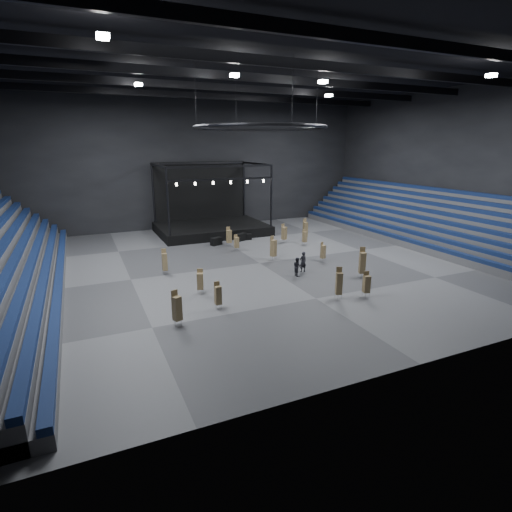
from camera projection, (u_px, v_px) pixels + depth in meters
name	position (u px, v px, depth m)	size (l,w,h in m)	color
floor	(260.00, 263.00, 40.07)	(50.00, 50.00, 0.00)	#515154
ceiling	(260.00, 68.00, 35.22)	(50.00, 42.00, 0.20)	black
wall_back	(198.00, 163.00, 56.11)	(50.00, 0.20, 18.00)	black
wall_front	(441.00, 198.00, 19.18)	(50.00, 0.20, 18.00)	black
wall_right	(451.00, 166.00, 47.46)	(0.20, 42.00, 18.00)	black
bleachers_right	(431.00, 228.00, 48.61)	(7.20, 40.00, 6.40)	#515153
stage	(210.00, 222.00, 53.96)	(14.00, 10.00, 9.20)	black
truss_ring	(260.00, 127.00, 36.57)	(12.30, 12.30, 5.15)	black
roof_girders	(260.00, 78.00, 35.44)	(49.00, 30.35, 0.70)	black
floodlights	(281.00, 79.00, 32.08)	(28.60, 16.60, 0.25)	white
flight_case_left	(216.00, 241.00, 47.19)	(1.35, 0.67, 0.90)	black
flight_case_mid	(241.00, 237.00, 49.35)	(1.36, 0.68, 0.91)	black
flight_case_right	(247.00, 237.00, 49.82)	(1.12, 0.56, 0.74)	black
chair_stack_0	(305.00, 237.00, 47.05)	(0.49, 0.49, 1.88)	silver
chair_stack_1	(218.00, 295.00, 28.63)	(0.46, 0.46, 2.06)	silver
chair_stack_2	(237.00, 242.00, 44.48)	(0.51, 0.51, 1.83)	silver
chair_stack_3	(323.00, 251.00, 40.38)	(0.54, 0.54, 2.02)	silver
chair_stack_4	(200.00, 281.00, 31.55)	(0.62, 0.62, 2.04)	silver
chair_stack_5	(229.00, 236.00, 46.46)	(0.55, 0.55, 2.28)	silver
chair_stack_6	(362.00, 262.00, 35.36)	(0.66, 0.66, 2.79)	silver
chair_stack_7	(177.00, 308.00, 25.88)	(0.64, 0.64, 2.45)	silver
chair_stack_8	(305.00, 229.00, 49.52)	(0.50, 0.50, 2.68)	silver
chair_stack_9	(339.00, 283.00, 30.48)	(0.61, 0.61, 2.53)	silver
chair_stack_10	(284.00, 233.00, 48.03)	(0.66, 0.66, 2.33)	silver
chair_stack_11	(273.00, 248.00, 40.77)	(0.67, 0.67, 2.54)	silver
chair_stack_12	(165.00, 261.00, 36.35)	(0.47, 0.47, 2.38)	silver
chair_stack_13	(367.00, 284.00, 30.86)	(0.58, 0.58, 2.07)	silver
man_center	(303.00, 262.00, 37.10)	(0.70, 0.46, 1.93)	black
crew_member	(297.00, 267.00, 36.00)	(0.83, 0.65, 1.71)	black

